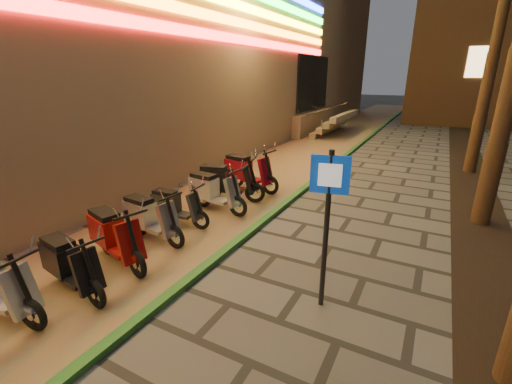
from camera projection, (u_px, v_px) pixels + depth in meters
The scene contains 11 objects.
parking_strip at pixel (287, 164), 13.32m from camera, with size 3.40×60.00×0.01m, color #8C7251.
green_curb at pixel (330, 168), 12.55m from camera, with size 0.18×60.00×0.10m, color #276928.
planting_strip at pixel (487, 261), 6.39m from camera, with size 1.20×40.00×0.02m, color black.
pedestrian_sign at pixel (328, 210), 4.70m from camera, with size 0.52×0.13×2.39m.
scooter_5 at pixel (68, 264), 5.40m from camera, with size 1.57×0.64×1.10m.
scooter_6 at pixel (113, 235), 6.25m from camera, with size 1.71×0.85×1.21m.
scooter_7 at pixel (148, 217), 7.13m from camera, with size 1.63×0.61×1.15m.
scooter_8 at pixel (174, 206), 7.85m from camera, with size 1.47×0.52×1.04m.
scooter_9 at pixel (212, 191), 8.65m from camera, with size 1.72×0.62×1.21m.
scooter_10 at pixel (224, 181), 9.30m from camera, with size 1.80×0.93×1.27m.
scooter_11 at pixel (246, 171), 10.24m from camera, with size 1.86×0.73×1.30m.
Camera 1 is at (2.42, -1.99, 3.32)m, focal length 24.00 mm.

